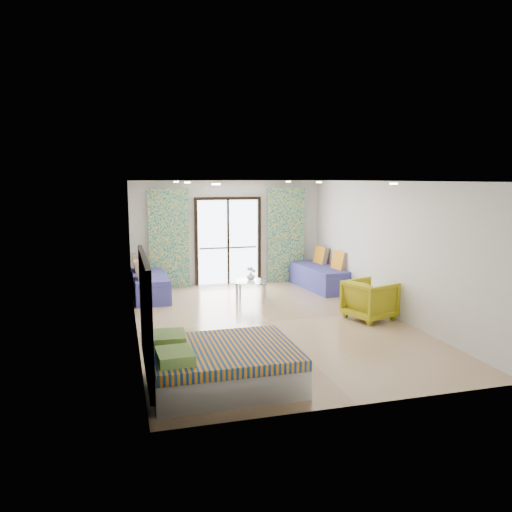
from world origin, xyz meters
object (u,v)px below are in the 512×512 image
object	(u,v)px
daybed_left	(149,285)
armchair	(370,298)
bed	(222,365)
daybed_right	(321,276)
coffee_table	(251,283)

from	to	relation	value
daybed_left	armchair	xyz separation A→B (m)	(4.09, -3.01, 0.13)
bed	armchair	size ratio (longest dim) A/B	2.25
daybed_right	coffee_table	xyz separation A→B (m)	(-2.01, -0.75, 0.09)
daybed_left	armchair	world-z (taller)	daybed_left
bed	coffee_table	distance (m)	4.74
bed	armchair	bearing A→B (deg)	34.37
daybed_left	coffee_table	bearing A→B (deg)	-23.66
daybed_left	coffee_table	distance (m)	2.41
bed	daybed_left	bearing A→B (deg)	96.81
bed	daybed_right	world-z (taller)	daybed_right
daybed_right	daybed_left	bearing A→B (deg)	172.04
daybed_left	armchair	bearing A→B (deg)	-37.96
bed	daybed_right	distance (m)	6.33
daybed_left	coffee_table	world-z (taller)	daybed_left
armchair	daybed_right	bearing A→B (deg)	-21.10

